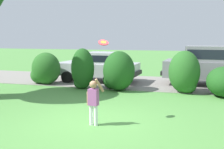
# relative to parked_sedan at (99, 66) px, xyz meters

# --- Properties ---
(ground_plane) EXTENTS (80.00, 80.00, 0.00)m
(ground_plane) POSITION_rel_parked_sedan_xyz_m (1.99, -6.51, -0.85)
(ground_plane) COLOR #518E42
(driveway_strip) EXTENTS (28.00, 4.40, 0.02)m
(driveway_strip) POSITION_rel_parked_sedan_xyz_m (1.99, 0.30, -0.84)
(driveway_strip) COLOR gray
(driveway_strip) RESTS_ON ground
(shrub_near_tree) EXTENTS (1.62, 1.18, 1.59)m
(shrub_near_tree) POSITION_rel_parked_sedan_xyz_m (-2.38, -1.46, -0.14)
(shrub_near_tree) COLOR #286023
(shrub_near_tree) RESTS_ON ground
(shrub_centre_left) EXTENTS (1.05, 1.01, 1.84)m
(shrub_centre_left) POSITION_rel_parked_sedan_xyz_m (-0.12, -2.02, 0.01)
(shrub_centre_left) COLOR #1E511C
(shrub_centre_left) RESTS_ON ground
(shrub_centre) EXTENTS (1.51, 1.46, 1.74)m
(shrub_centre) POSITION_rel_parked_sedan_xyz_m (1.52, -1.92, -0.05)
(shrub_centre) COLOR #1E511C
(shrub_centre) RESTS_ON ground
(shrub_centre_right) EXTENTS (1.30, 1.33, 1.79)m
(shrub_centre_right) POSITION_rel_parked_sedan_xyz_m (4.37, -1.70, -0.02)
(shrub_centre_right) COLOR #286023
(shrub_centre_right) RESTS_ON ground
(parked_sedan) EXTENTS (4.51, 2.31, 1.56)m
(parked_sedan) POSITION_rel_parked_sedan_xyz_m (0.00, 0.00, 0.00)
(parked_sedan) COLOR silver
(parked_sedan) RESTS_ON ground
(parked_suv) EXTENTS (4.82, 2.37, 1.92)m
(parked_suv) POSITION_rel_parked_sedan_xyz_m (5.64, 0.32, 0.23)
(parked_suv) COLOR gray
(parked_suv) RESTS_ON ground
(child_thrower) EXTENTS (0.47, 0.24, 1.29)m
(child_thrower) POSITION_rel_parked_sedan_xyz_m (2.10, -6.70, -0.13)
(child_thrower) COLOR white
(child_thrower) RESTS_ON ground
(frisbee) EXTENTS (0.31, 0.27, 0.21)m
(frisbee) POSITION_rel_parked_sedan_xyz_m (2.22, -6.19, 1.35)
(frisbee) COLOR red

